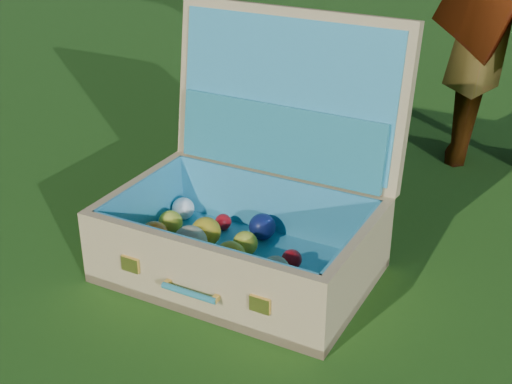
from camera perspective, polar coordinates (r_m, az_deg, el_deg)
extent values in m
plane|color=#215114|center=(1.93, 4.87, -6.11)|extent=(60.00, 60.00, 0.00)
sphere|color=teal|center=(2.07, -11.73, -3.18)|extent=(0.06, 0.06, 0.06)
cube|color=#D9B374|center=(1.90, -1.28, -6.20)|extent=(0.67, 0.45, 0.02)
cube|color=#D9B374|center=(1.70, -4.82, -7.04)|extent=(0.67, 0.03, 0.20)
cube|color=#D9B374|center=(2.02, 1.63, -1.21)|extent=(0.67, 0.03, 0.20)
cube|color=#D9B374|center=(2.01, -9.39, -1.65)|extent=(0.02, 0.40, 0.20)
cube|color=#D9B374|center=(1.74, 8.11, -6.37)|extent=(0.02, 0.40, 0.20)
cube|color=teal|center=(1.89, -1.28, -5.79)|extent=(0.62, 0.40, 0.01)
cube|color=teal|center=(1.70, -4.55, -6.44)|extent=(0.62, 0.01, 0.18)
cube|color=teal|center=(2.00, 1.44, -1.08)|extent=(0.62, 0.01, 0.18)
cube|color=teal|center=(2.00, -9.05, -1.44)|extent=(0.01, 0.40, 0.18)
cube|color=teal|center=(1.74, 7.65, -5.90)|extent=(0.01, 0.40, 0.18)
cube|color=#D9B374|center=(1.95, 2.63, 7.96)|extent=(0.67, 0.11, 0.45)
cube|color=teal|center=(1.93, 2.34, 7.87)|extent=(0.62, 0.07, 0.40)
cube|color=teal|center=(1.95, 1.89, 4.20)|extent=(0.60, 0.05, 0.19)
cube|color=#F2C659|center=(1.78, -10.02, -5.73)|extent=(0.05, 0.01, 0.04)
cube|color=#F2C659|center=(1.61, 0.31, -9.01)|extent=(0.05, 0.01, 0.04)
cylinder|color=teal|center=(1.69, -5.40, -8.05)|extent=(0.15, 0.02, 0.02)
cube|color=#F2C659|center=(1.73, -7.12, -7.28)|extent=(0.01, 0.02, 0.01)
cube|color=#F2C659|center=(1.66, -3.26, -8.53)|extent=(0.01, 0.02, 0.01)
sphere|color=orange|center=(1.89, -10.30, -4.97)|extent=(0.07, 0.07, 0.07)
sphere|color=gold|center=(1.84, -7.08, -5.64)|extent=(0.07, 0.07, 0.07)
sphere|color=gold|center=(1.76, -4.00, -6.89)|extent=(0.08, 0.08, 0.08)
sphere|color=#0F174B|center=(1.71, 0.07, -8.22)|extent=(0.06, 0.06, 0.06)
sphere|color=white|center=(1.66, 3.90, -8.52)|extent=(0.11, 0.11, 0.11)
sphere|color=orange|center=(1.96, -8.13, -3.42)|extent=(0.08, 0.08, 0.08)
sphere|color=beige|center=(1.90, -5.30, -4.07)|extent=(0.09, 0.09, 0.09)
sphere|color=gold|center=(1.84, -2.06, -5.19)|extent=(0.08, 0.08, 0.08)
sphere|color=beige|center=(1.79, 1.57, -6.27)|extent=(0.07, 0.07, 0.07)
sphere|color=gold|center=(1.74, 5.61, -7.54)|extent=(0.07, 0.07, 0.07)
sphere|color=gold|center=(2.02, -6.85, -2.44)|extent=(0.07, 0.07, 0.07)
sphere|color=gold|center=(1.96, -4.03, -3.19)|extent=(0.08, 0.08, 0.08)
sphere|color=gold|center=(1.91, -0.87, -4.13)|extent=(0.07, 0.07, 0.07)
sphere|color=#AB0D14|center=(1.86, 2.87, -5.40)|extent=(0.05, 0.05, 0.05)
sphere|color=orange|center=(1.82, 6.73, -6.35)|extent=(0.05, 0.05, 0.05)
sphere|color=white|center=(2.10, -5.86, -1.32)|extent=(0.07, 0.07, 0.07)
sphere|color=#AB0D14|center=(2.04, -2.65, -2.40)|extent=(0.05, 0.05, 0.05)
sphere|color=#0F174B|center=(1.98, 0.51, -2.79)|extent=(0.08, 0.08, 0.08)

